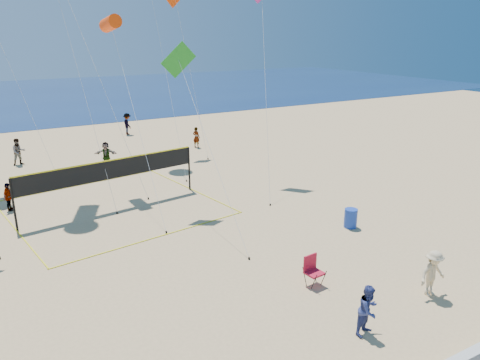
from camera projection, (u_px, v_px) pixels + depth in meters
ocean at (21, 97)px, 64.08m from camera, size 140.00×50.00×0.03m
bystander_a at (369, 310)px, 13.83m from camera, size 0.90×0.78×1.60m
bystander_b at (433, 273)px, 15.85m from camera, size 1.08×0.64×1.66m
far_person_0 at (8, 197)px, 23.48m from camera, size 0.72×0.91×1.45m
far_person_1 at (106, 154)px, 31.36m from camera, size 1.55×1.12×1.61m
far_person_2 at (196, 137)px, 36.29m from camera, size 0.64×0.70×1.60m
far_person_3 at (19, 152)px, 31.50m from camera, size 0.98×0.82×1.81m
far_person_4 at (127, 124)px, 40.83m from camera, size 0.72×1.22×1.86m
camp_chair at (312, 268)px, 16.60m from camera, size 0.65×0.79×1.23m
trash_barrel at (351, 218)px, 21.54m from camera, size 0.78×0.78×0.89m
volleyball_net at (111, 175)px, 23.54m from camera, size 10.80×10.67×2.54m
kite_2 at (111, 24)px, 24.77m from camera, size 0.82×8.64×9.54m
kite_4 at (181, 68)px, 22.18m from camera, size 1.76×7.31×8.23m
kite_9 at (177, 8)px, 32.92m from camera, size 1.54×4.19×11.73m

